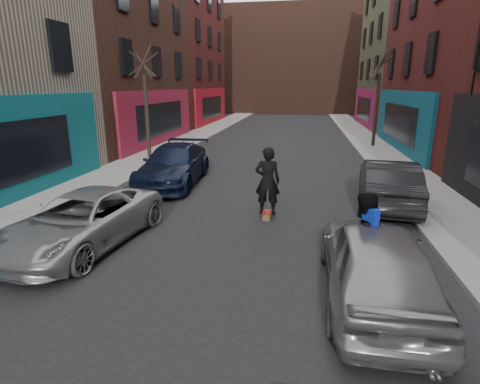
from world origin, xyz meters
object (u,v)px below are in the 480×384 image
(pedestrian, at_px, (362,241))
(parked_right_far, at_px, (375,261))
(tree_right_far, at_px, (378,90))
(parked_left_far, at_px, (83,220))
(skateboarder, at_px, (268,181))
(parked_right_end, at_px, (388,183))
(parked_left_end, at_px, (174,165))
(tree_left_far, at_px, (145,94))
(skateboard, at_px, (267,215))

(pedestrian, bearing_deg, parked_right_far, 85.09)
(tree_right_far, distance_m, parked_left_far, 19.57)
(parked_right_far, bearing_deg, skateboarder, -59.90)
(parked_right_end, bearing_deg, parked_left_end, -5.91)
(parked_left_end, bearing_deg, skateboarder, -42.86)
(parked_left_end, relative_size, pedestrian, 2.73)
(parked_left_far, relative_size, parked_right_end, 1.02)
(tree_left_far, height_order, parked_left_far, tree_left_far)
(tree_right_far, xyz_separation_m, skateboarder, (-5.34, -14.04, -2.42))
(parked_left_far, distance_m, skateboard, 5.09)
(tree_right_far, height_order, parked_right_far, tree_right_far)
(parked_right_end, height_order, pedestrian, pedestrian)
(tree_left_far, xyz_separation_m, parked_left_far, (2.85, -10.84, -2.73))
(skateboard, relative_size, skateboarder, 0.40)
(tree_right_far, relative_size, pedestrian, 3.55)
(parked_right_end, height_order, skateboard, parked_right_end)
(parked_left_far, bearing_deg, pedestrian, -1.59)
(parked_left_end, bearing_deg, tree_right_far, 45.50)
(tree_right_far, bearing_deg, parked_right_end, -97.43)
(skateboarder, bearing_deg, parked_right_far, 117.52)
(parked_left_far, relative_size, skateboard, 5.82)
(skateboard, bearing_deg, pedestrian, -62.26)
(parked_left_far, height_order, parked_right_far, parked_right_far)
(skateboarder, bearing_deg, parked_right_end, -156.70)
(tree_left_far, distance_m, parked_left_far, 11.53)
(tree_left_far, bearing_deg, parked_right_end, -30.14)
(parked_left_end, relative_size, parked_right_end, 1.14)
(parked_left_end, distance_m, skateboard, 5.32)
(parked_left_end, xyz_separation_m, parked_right_far, (6.40, -7.52, -0.00))
(tree_right_far, bearing_deg, skateboarder, -110.84)
(tree_left_far, bearing_deg, tree_right_far, 25.82)
(tree_right_far, relative_size, parked_left_end, 1.30)
(parked_left_far, relative_size, parked_left_end, 0.89)
(parked_right_far, bearing_deg, tree_left_far, -51.72)
(parked_left_end, bearing_deg, pedestrian, -52.10)
(parked_right_end, xyz_separation_m, pedestrian, (-1.60, -5.53, 0.21))
(pedestrian, bearing_deg, parked_left_end, -81.24)
(skateboard, bearing_deg, tree_left_far, 129.33)
(tree_right_far, bearing_deg, pedestrian, -100.19)
(skateboard, bearing_deg, parked_left_far, -148.31)
(parked_right_far, height_order, skateboarder, skateboarder)
(parked_left_far, xyz_separation_m, parked_left_end, (0.15, 6.18, 0.11))
(parked_left_far, xyz_separation_m, parked_right_far, (6.55, -1.34, 0.11))
(tree_right_far, height_order, skateboard, tree_right_far)
(skateboarder, bearing_deg, tree_right_far, -112.79)
(parked_left_end, bearing_deg, parked_right_end, -14.76)
(tree_left_far, bearing_deg, parked_left_far, -75.28)
(parked_left_end, bearing_deg, tree_left_far, 119.67)
(skateboarder, relative_size, pedestrian, 1.05)
(tree_left_far, height_order, parked_right_end, tree_left_far)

